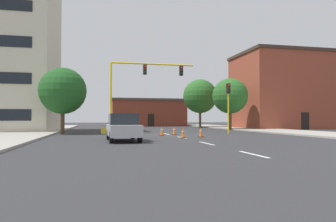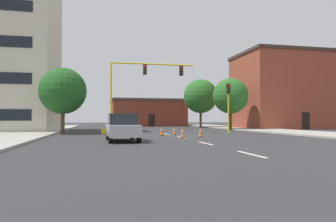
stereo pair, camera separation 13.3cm
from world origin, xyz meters
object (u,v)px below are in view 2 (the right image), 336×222
traffic_cone_roadside_b (183,133)px  traffic_cone_roadside_d (200,132)px  traffic_light_pole_right (228,97)px  tree_right_mid (230,96)px  traffic_cone_roadside_a (174,131)px  tree_left_near (63,91)px  traffic_cone_roadside_c (161,131)px  traffic_signal_gantry (123,110)px  tree_right_far (201,96)px  sedan_silver_near_left (122,127)px

traffic_cone_roadside_b → traffic_cone_roadside_d: (1.67, 0.88, 0.01)m
traffic_light_pole_right → tree_right_mid: 9.16m
tree_right_mid → traffic_cone_roadside_a: (-9.61, -9.77, -3.90)m
tree_right_mid → tree_left_near: 20.36m
tree_right_mid → traffic_cone_roadside_a: size_ratio=9.14×
traffic_light_pole_right → traffic_cone_roadside_c: bearing=-158.7°
traffic_cone_roadside_a → tree_left_near: bearing=161.1°
traffic_signal_gantry → traffic_cone_roadside_c: traffic_signal_gantry is taller
tree_right_mid → traffic_cone_roadside_c: tree_right_mid is taller
traffic_cone_roadside_d → traffic_signal_gantry: bearing=128.2°
traffic_light_pole_right → traffic_cone_roadside_b: bearing=-136.1°
tree_right_far → sedan_silver_near_left: (-13.87, -26.16, -4.01)m
tree_right_mid → traffic_cone_roadside_b: size_ratio=8.89×
sedan_silver_near_left → traffic_cone_roadside_c: 6.37m
traffic_light_pole_right → traffic_cone_roadside_c: (-7.13, -2.77, -3.15)m
traffic_signal_gantry → traffic_cone_roadside_a: traffic_signal_gantry is taller
tree_left_near → traffic_cone_roadside_b: bearing=-40.0°
traffic_signal_gantry → tree_right_far: size_ratio=1.19×
tree_right_mid → traffic_light_pole_right: bearing=-115.0°
tree_right_mid → sedan_silver_near_left: 22.11m
tree_left_near → sedan_silver_near_left: 11.38m
tree_right_mid → tree_right_far: bearing=93.9°
tree_left_near → sedan_silver_near_left: bearing=-64.2°
sedan_silver_near_left → tree_right_far: bearing=62.1°
traffic_light_pole_right → traffic_cone_roadside_c: traffic_light_pole_right is taller
tree_right_far → traffic_cone_roadside_c: (-10.31, -20.90, -4.52)m
tree_right_mid → tree_left_near: size_ratio=1.06×
tree_right_mid → traffic_cone_roadside_c: (-10.98, -11.05, -3.87)m
traffic_light_pole_right → traffic_cone_roadside_d: 7.49m
tree_left_near → sedan_silver_near_left: (4.77, -9.87, -3.06)m
sedan_silver_near_left → traffic_cone_roadside_d: sedan_silver_near_left is taller
tree_right_far → traffic_cone_roadside_b: tree_right_far is taller
traffic_cone_roadside_a → traffic_cone_roadside_c: (-1.37, -1.28, 0.03)m
traffic_light_pole_right → tree_right_mid: size_ratio=0.74×
tree_right_far → traffic_cone_roadside_a: 22.03m
traffic_signal_gantry → traffic_cone_roadside_a: 5.70m
traffic_signal_gantry → tree_right_mid: traffic_signal_gantry is taller
traffic_cone_roadside_a → traffic_cone_roadside_c: size_ratio=0.92×
tree_right_mid → traffic_cone_roadside_d: (-8.37, -13.35, -3.88)m
traffic_light_pole_right → tree_right_far: bearing=80.0°
traffic_light_pole_right → tree_left_near: 15.56m
traffic_cone_roadside_b → traffic_cone_roadside_d: 1.89m
sedan_silver_near_left → traffic_cone_roadside_b: 4.98m
traffic_signal_gantry → sedan_silver_near_left: (-0.71, -9.89, -1.35)m
tree_right_mid → traffic_cone_roadside_d: tree_right_mid is taller
traffic_cone_roadside_a → traffic_cone_roadside_b: traffic_cone_roadside_b is taller
traffic_signal_gantry → traffic_cone_roadside_a: (4.21, -3.34, -1.89)m
tree_right_mid → traffic_cone_roadside_a: 14.24m
tree_left_near → traffic_cone_roadside_c: (8.32, -4.60, -3.56)m
traffic_cone_roadside_c → sedan_silver_near_left: bearing=-124.0°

